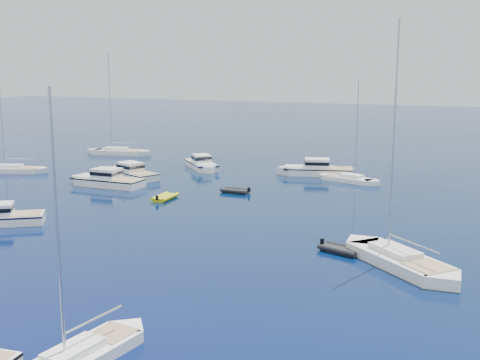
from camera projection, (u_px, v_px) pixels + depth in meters
name	position (u px, v px, depth m)	size (l,w,h in m)	color
ground	(108.00, 281.00, 38.75)	(400.00, 400.00, 0.00)	#070E49
motor_cruiser_centre	(106.00, 186.00, 70.05)	(3.12, 10.21, 2.68)	white
motor_cruiser_far_l	(130.00, 178.00, 75.23)	(2.99, 9.77, 2.56)	white
motor_cruiser_distant	(315.00, 175.00, 77.26)	(3.18, 10.39, 2.73)	silver
motor_cruiser_horizon	(202.00, 169.00, 82.07)	(2.86, 9.35, 2.45)	white
sailboat_mid_r	(399.00, 266.00, 41.72)	(3.10, 11.93, 17.54)	silver
sailboat_mid_l	(13.00, 172.00, 79.09)	(2.60, 9.99, 14.68)	silver
sailboat_centre	(348.00, 182.00, 72.60)	(2.27, 8.71, 12.81)	white
sailboat_far_l	(119.00, 155.00, 95.48)	(2.96, 11.38, 16.73)	silver
tender_yellow	(165.00, 199.00, 62.86)	(1.97, 3.58, 0.95)	#C5C90B
tender_grey_near	(341.00, 252.00, 44.73)	(1.87, 3.36, 0.95)	black
tender_grey_far	(235.00, 193.00, 66.17)	(1.83, 3.26, 0.95)	black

